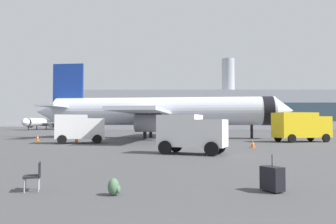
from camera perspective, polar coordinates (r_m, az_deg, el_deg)
The scene contains 13 objects.
airplane_at_gate at distance 44.26m, azimuth -1.31°, elevation 0.09°, with size 35.77×32.31×10.50m.
airplane_taxiing at distance 110.60m, azimuth -21.69°, elevation -1.71°, with size 20.61×22.90×6.74m.
service_truck at distance 34.08m, azimuth -15.46°, elevation -2.65°, with size 5.24×3.68×2.90m.
fuel_truck at distance 38.20m, azimuth 22.44°, elevation -2.25°, with size 6.41×3.93×3.20m.
cargo_van at distance 21.48m, azimuth 4.17°, elevation -3.56°, with size 4.82×3.57×2.60m.
safety_cone_near at distance 39.39m, azimuth -22.08°, elevation -4.27°, with size 0.44×0.44×0.77m.
safety_cone_mid at distance 27.60m, azimuth 14.76°, elevation -5.54°, with size 0.44×0.44×0.62m.
safety_cone_far at distance 46.46m, azimuth 1.19°, elevation -4.15°, with size 0.44×0.44×0.61m.
safety_cone_outer at distance 36.51m, azimuth -15.88°, elevation -4.48°, with size 0.44×0.44×0.83m.
rolling_suitcase at distance 10.24m, azimuth 17.96°, elevation -11.13°, with size 0.66×0.75×1.10m.
traveller_backpack at distance 9.44m, azimuth -9.53°, elevation -12.95°, with size 0.36×0.40×0.48m.
gate_chair at distance 10.60m, azimuth -22.50°, elevation -10.17°, with size 0.61×0.61×0.86m.
terminal_building at distance 114.35m, azimuth 6.96°, elevation 0.26°, with size 97.79×20.38×24.88m.
Camera 1 is at (-0.35, -2.70, 2.03)m, focal length 34.46 mm.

